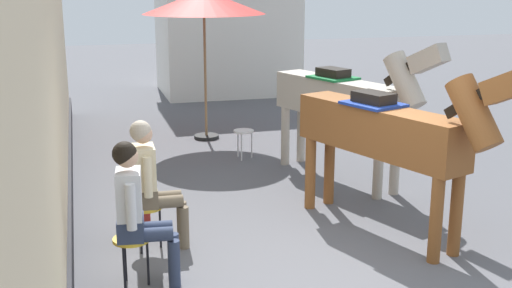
% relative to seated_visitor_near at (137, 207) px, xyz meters
% --- Properties ---
extents(ground_plane, '(40.00, 40.00, 0.00)m').
position_rel_seated_visitor_near_xyz_m(ground_plane, '(1.76, 2.68, -0.78)').
color(ground_plane, '#56565B').
extents(pub_facade_wall, '(0.34, 14.00, 3.40)m').
position_rel_seated_visitor_near_xyz_m(pub_facade_wall, '(-0.79, 1.18, 0.76)').
color(pub_facade_wall, '#CCB793').
rests_on(pub_facade_wall, ground_plane).
extents(distant_cottage, '(3.40, 2.60, 3.50)m').
position_rel_seated_visitor_near_xyz_m(distant_cottage, '(3.16, 10.05, 1.02)').
color(distant_cottage, silver).
rests_on(distant_cottage, ground_plane).
extents(seated_visitor_near, '(0.61, 0.49, 1.39)m').
position_rel_seated_visitor_near_xyz_m(seated_visitor_near, '(0.00, 0.00, 0.00)').
color(seated_visitor_near, gold).
rests_on(seated_visitor_near, ground_plane).
extents(seated_visitor_far, '(0.61, 0.49, 1.39)m').
position_rel_seated_visitor_near_xyz_m(seated_visitor_far, '(0.22, 0.83, 0.00)').
color(seated_visitor_far, gold).
rests_on(seated_visitor_far, ground_plane).
extents(saddled_horse_near, '(1.27, 2.87, 2.06)m').
position_rel_seated_visitor_near_xyz_m(saddled_horse_near, '(2.76, 0.57, 0.38)').
color(saddled_horse_near, brown).
rests_on(saddled_horse_near, ground_plane).
extents(saddled_horse_far, '(1.28, 2.86, 2.06)m').
position_rel_seated_visitor_near_xyz_m(saddled_horse_far, '(3.06, 2.49, 0.38)').
color(saddled_horse_far, '#B2A899').
rests_on(saddled_horse_far, ground_plane).
extents(cafe_parasol, '(2.10, 2.10, 2.58)m').
position_rel_seated_visitor_near_xyz_m(cafe_parasol, '(1.71, 5.41, 1.59)').
color(cafe_parasol, black).
rests_on(cafe_parasol, ground_plane).
extents(spare_stool_white, '(0.32, 0.32, 0.46)m').
position_rel_seated_visitor_near_xyz_m(spare_stool_white, '(2.02, 3.96, -0.38)').
color(spare_stool_white, white).
rests_on(spare_stool_white, ground_plane).
extents(satchel_bag, '(0.14, 0.29, 0.20)m').
position_rel_seated_visitor_near_xyz_m(satchel_bag, '(0.20, 1.51, -0.68)').
color(satchel_bag, maroon).
rests_on(satchel_bag, ground_plane).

